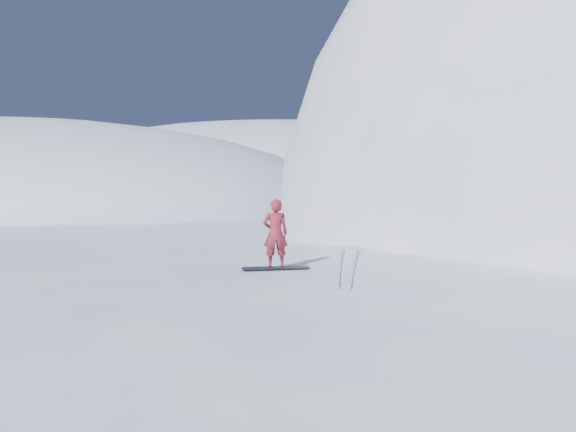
% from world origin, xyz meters
% --- Properties ---
extents(near_ridge, '(36.00, 28.00, 4.80)m').
position_xyz_m(near_ridge, '(1.00, 3.00, 0.00)').
color(near_ridge, white).
rests_on(near_ridge, ground).
extents(far_ridge_c, '(140.00, 90.00, 36.00)m').
position_xyz_m(far_ridge_c, '(-40.00, 110.00, 0.00)').
color(far_ridge_c, white).
rests_on(far_ridge_c, ground).
extents(wind_bumps, '(16.00, 14.40, 1.00)m').
position_xyz_m(wind_bumps, '(-0.56, 2.12, 0.00)').
color(wind_bumps, white).
rests_on(wind_bumps, ground).
extents(snowboard, '(1.49, 0.85, 0.03)m').
position_xyz_m(snowboard, '(-1.82, 2.78, 2.41)').
color(snowboard, black).
rests_on(snowboard, near_ridge).
extents(snowboarder, '(0.65, 0.55, 1.52)m').
position_xyz_m(snowboarder, '(-1.82, 2.78, 3.18)').
color(snowboarder, maroon).
rests_on(snowboarder, snowboard).
extents(board_tracks, '(1.26, 5.96, 0.04)m').
position_xyz_m(board_tracks, '(-0.44, 4.16, 2.42)').
color(board_tracks, silver).
rests_on(board_tracks, ground).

